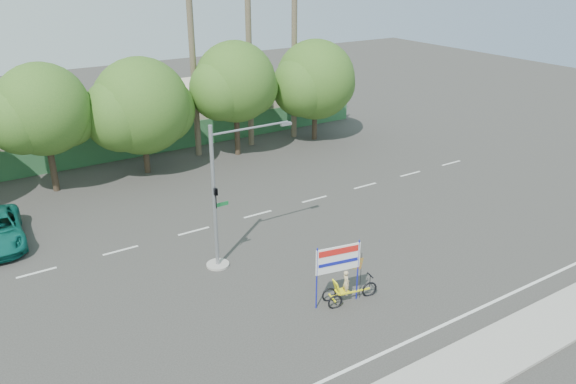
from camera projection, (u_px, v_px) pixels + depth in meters
ground at (308, 288)px, 25.16m from camera, size 120.00×120.00×0.00m
fence at (143, 143)px, 41.45m from camera, size 38.00×0.08×2.00m
building_right at (214, 105)px, 48.60m from camera, size 14.00×8.00×3.60m
tree_left at (43, 113)px, 33.66m from camera, size 6.66×5.60×8.07m
tree_center at (141, 109)px, 36.86m from camera, size 7.62×6.40×7.85m
tree_right at (235, 85)px, 40.04m from camera, size 6.90×5.80×8.36m
tree_far_right at (315, 82)px, 43.74m from camera, size 7.38×6.20×7.94m
palm_tall at (248, 5)px, 40.18m from camera, size 3.73×3.79×17.45m
palm_mid at (294, 18)px, 42.57m from camera, size 3.73×3.79×15.45m
palm_short at (191, 33)px, 38.57m from camera, size 3.73×3.79×14.45m
traffic_signal at (221, 209)px, 26.02m from camera, size 4.72×1.10×7.00m
trike_billboard at (343, 278)px, 23.74m from camera, size 2.92×0.98×2.91m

